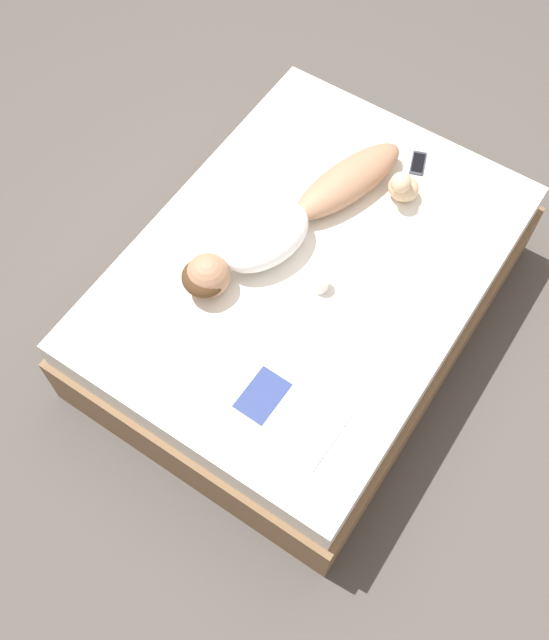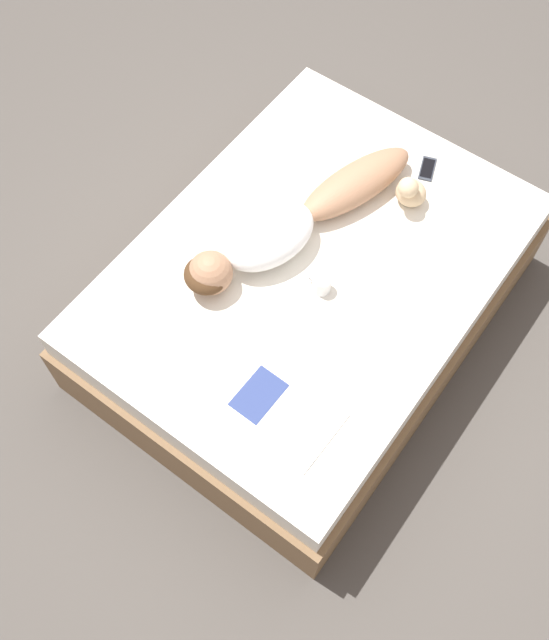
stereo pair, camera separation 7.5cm
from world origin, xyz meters
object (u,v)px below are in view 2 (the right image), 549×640
(person, at_px, (289,224))
(cell_phone, at_px, (427,169))
(open_magazine, at_px, (280,411))
(coffee_mug, at_px, (321,284))

(person, height_order, cell_phone, person)
(open_magazine, bearing_deg, person, -55.07)
(open_magazine, bearing_deg, cell_phone, -82.19)
(coffee_mug, xyz_separation_m, cell_phone, (-0.03, -0.90, -0.04))
(person, distance_m, open_magazine, 0.90)
(open_magazine, relative_size, coffee_mug, 3.99)
(open_magazine, bearing_deg, coffee_mug, -69.87)
(coffee_mug, bearing_deg, cell_phone, -92.01)
(coffee_mug, bearing_deg, person, -27.09)
(cell_phone, bearing_deg, open_magazine, 76.47)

